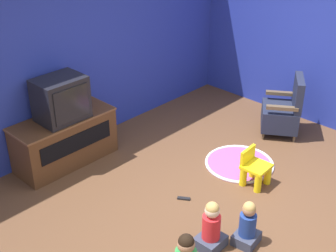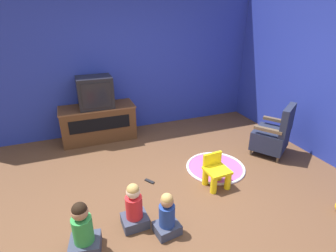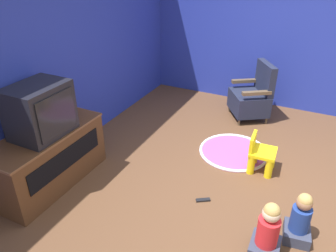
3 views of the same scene
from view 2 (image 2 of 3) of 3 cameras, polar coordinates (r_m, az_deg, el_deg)
ground_plane at (r=3.46m, az=2.21°, el=-16.08°), size 30.00×30.00×0.00m
wall_back at (r=5.11m, az=-10.77°, el=13.79°), size 5.69×0.12×2.72m
tv_cabinet at (r=4.99m, az=-14.90°, el=0.82°), size 1.32×0.55×0.64m
television at (r=4.78m, az=-15.59°, el=7.11°), size 0.59×0.46×0.54m
black_armchair at (r=4.65m, az=21.97°, el=-1.81°), size 0.75×0.73×0.87m
yellow_kid_chair at (r=3.66m, az=10.43°, el=-10.10°), size 0.33×0.31×0.45m
play_mat at (r=4.14m, az=10.30°, el=-8.85°), size 0.90×0.90×0.04m
child_watching_left at (r=3.02m, az=-7.38°, el=-17.31°), size 0.29×0.25×0.55m
child_watching_center at (r=2.93m, az=-0.23°, el=-19.07°), size 0.29×0.26×0.51m
child_watching_right at (r=2.86m, az=-18.01°, el=-20.89°), size 0.34×0.31×0.59m
remote_control at (r=3.78m, az=-4.06°, el=-11.91°), size 0.12×0.15×0.02m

